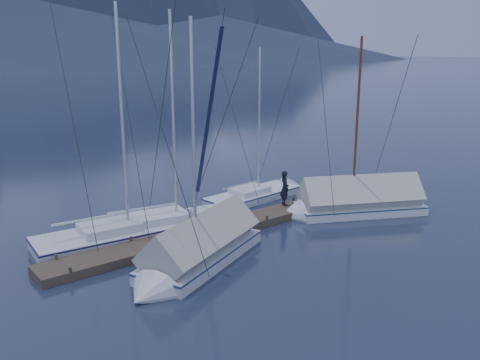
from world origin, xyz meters
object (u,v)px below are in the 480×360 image
(sailboat_covered_near, at_px, (349,204))
(person, at_px, (285,188))
(sailboat_covered_far, at_px, (194,255))
(sailboat_open_right, at_px, (264,194))
(sailboat_open_mid, at_px, (188,222))
(sailboat_open_left, at_px, (141,232))

(sailboat_covered_near, height_order, person, sailboat_covered_near)
(sailboat_covered_near, height_order, sailboat_covered_far, sailboat_covered_far)
(sailboat_covered_far, bearing_deg, person, 21.21)
(sailboat_open_right, distance_m, sailboat_covered_near, 4.99)
(sailboat_open_mid, xyz_separation_m, sailboat_covered_far, (-2.21, -3.88, 0.29))
(sailboat_open_mid, height_order, sailboat_covered_far, sailboat_open_mid)
(sailboat_covered_near, bearing_deg, sailboat_covered_far, -176.56)
(sailboat_covered_near, xyz_separation_m, sailboat_covered_far, (-9.39, -0.56, 0.01))
(sailboat_open_mid, relative_size, sailboat_covered_far, 1.06)
(sailboat_open_mid, height_order, person, sailboat_open_mid)
(sailboat_covered_near, bearing_deg, person, 135.70)
(sailboat_open_left, distance_m, sailboat_covered_near, 10.06)
(sailboat_open_right, bearing_deg, person, -110.33)
(sailboat_open_right, relative_size, sailboat_covered_near, 0.94)
(person, bearing_deg, sailboat_covered_near, -111.44)
(sailboat_open_right, bearing_deg, sailboat_open_left, -170.90)
(sailboat_covered_far, relative_size, person, 5.63)
(sailboat_open_left, height_order, person, sailboat_open_left)
(sailboat_covered_near, distance_m, person, 3.24)
(sailboat_open_mid, bearing_deg, sailboat_open_right, 14.25)
(sailboat_open_left, bearing_deg, sailboat_open_right, 9.10)
(sailboat_open_mid, relative_size, sailboat_covered_near, 1.11)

